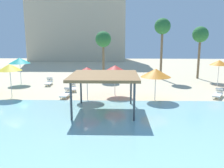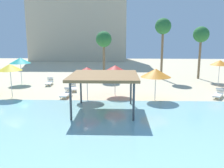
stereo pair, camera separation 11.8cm
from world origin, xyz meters
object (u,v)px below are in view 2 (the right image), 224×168
beach_umbrella_yellow_6 (10,67)px  lounge_chair_1 (49,82)px  palm_tree_1 (163,28)px  beach_umbrella_red_1 (87,71)px  shade_pavilion (104,77)px  beach_umbrella_orange_4 (220,63)px  lounge_chair_3 (73,87)px  lounge_chair_2 (66,93)px  lounge_chair_4 (218,94)px  beach_umbrella_orange_3 (156,73)px  beach_umbrella_teal_5 (20,61)px  beach_umbrella_red_2 (115,69)px  palm_tree_2 (104,40)px  palm_tree_0 (201,36)px

beach_umbrella_yellow_6 → lounge_chair_1: (1.69, 5.32, -2.23)m
palm_tree_1 → beach_umbrella_red_1: bearing=-127.1°
beach_umbrella_red_1 → shade_pavilion: bearing=-62.8°
beach_umbrella_orange_4 → beach_umbrella_yellow_6: bearing=-165.3°
beach_umbrella_red_1 → lounge_chair_3: size_ratio=1.37×
lounge_chair_2 → lounge_chair_4: 13.02m
beach_umbrella_red_1 → lounge_chair_1: (-4.94, 6.10, -2.08)m
lounge_chair_4 → beach_umbrella_orange_3: bearing=-47.5°
beach_umbrella_teal_5 → beach_umbrella_yellow_6: (1.54, -5.78, -0.01)m
beach_umbrella_red_2 → palm_tree_2: bearing=100.3°
beach_umbrella_orange_3 → palm_tree_1: palm_tree_1 is taller
beach_umbrella_teal_5 → beach_umbrella_orange_3: bearing=-25.2°
lounge_chair_3 → palm_tree_0: 16.70m
beach_umbrella_teal_5 → palm_tree_2: palm_tree_2 is taller
shade_pavilion → beach_umbrella_teal_5: bearing=135.3°
beach_umbrella_red_1 → palm_tree_0: 16.58m
beach_umbrella_orange_4 → palm_tree_0: palm_tree_0 is taller
beach_umbrella_red_1 → lounge_chair_2: size_ratio=1.39×
lounge_chair_2 → shade_pavilion: bearing=46.6°
beach_umbrella_red_1 → lounge_chair_1: size_ratio=1.39×
beach_umbrella_red_2 → beach_umbrella_teal_5: (-10.40, 4.82, 0.21)m
beach_umbrella_teal_5 → lounge_chair_1: bearing=-8.0°
beach_umbrella_orange_3 → beach_umbrella_yellow_6: 12.18m
palm_tree_2 → beach_umbrella_teal_5: bearing=-157.5°
beach_umbrella_orange_3 → lounge_chair_3: 8.36m
beach_umbrella_orange_3 → beach_umbrella_orange_4: 9.40m
beach_umbrella_orange_3 → lounge_chair_2: (-7.47, 0.80, -1.92)m
palm_tree_1 → lounge_chair_3: bearing=-144.9°
beach_umbrella_orange_3 → beach_umbrella_teal_5: beach_umbrella_teal_5 is taller
palm_tree_0 → shade_pavilion: bearing=-128.2°
shade_pavilion → palm_tree_0: (10.81, 13.72, 2.78)m
beach_umbrella_orange_3 → palm_tree_1: bearing=77.8°
beach_umbrella_yellow_6 → palm_tree_0: size_ratio=0.45×
lounge_chair_2 → lounge_chair_3: bearing=-176.3°
shade_pavilion → palm_tree_1: bearing=65.2°
palm_tree_0 → palm_tree_1: bearing=-175.0°
beach_umbrella_teal_5 → lounge_chair_4: bearing=-15.6°
shade_pavilion → beach_umbrella_orange_3: bearing=38.8°
beach_umbrella_red_2 → lounge_chair_1: size_ratio=1.36×
beach_umbrella_teal_5 → palm_tree_1: size_ratio=0.40×
beach_umbrella_orange_4 → lounge_chair_1: size_ratio=1.41×
lounge_chair_2 → palm_tree_1: bearing=139.1°
beach_umbrella_teal_5 → palm_tree_0: 21.13m
lounge_chair_1 → palm_tree_2: 8.22m
lounge_chair_3 → palm_tree_2: bearing=146.2°
beach_umbrella_yellow_6 → lounge_chair_3: 5.90m
lounge_chair_4 → palm_tree_1: 11.27m
beach_umbrella_orange_3 → palm_tree_2: size_ratio=0.45×
beach_umbrella_teal_5 → lounge_chair_1: (3.23, -0.46, -2.24)m
shade_pavilion → lounge_chair_2: bearing=131.5°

